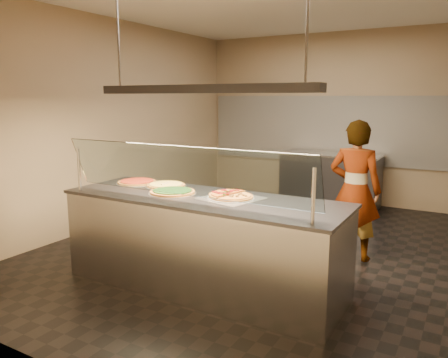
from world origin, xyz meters
The scene contains 19 objects.
ground centered at (0.00, 0.00, -0.01)m, with size 5.00×6.00×0.02m, color black.
wall_back centered at (0.00, 3.01, 1.50)m, with size 5.00×0.02×3.00m, color tan.
wall_front centered at (0.00, -3.01, 1.50)m, with size 5.00×0.02×3.00m, color tan.
wall_left centered at (-2.51, 0.00, 1.50)m, with size 0.02×6.00×3.00m, color tan.
tile_band centered at (0.00, 2.98, 1.30)m, with size 4.90×0.02×1.20m, color silver.
serving_counter centered at (-0.07, -1.35, 0.47)m, with size 2.81×0.94×0.93m.
sneeze_guard centered at (-0.07, -1.70, 1.23)m, with size 2.57×0.18×0.54m.
perforated_tray centered at (0.21, -1.29, 0.94)m, with size 0.61×0.61×0.01m.
half_pizza_pepperoni centered at (0.11, -1.29, 0.96)m, with size 0.30×0.45×0.05m.
half_pizza_sausage centered at (0.31, -1.29, 0.96)m, with size 0.30×0.45×0.04m.
pizza_spinach centered at (-0.41, -1.38, 0.95)m, with size 0.48×0.48×0.03m.
pizza_cheese centered at (-0.67, -1.13, 0.94)m, with size 0.44×0.44×0.03m.
pizza_tomato centered at (-1.07, -1.15, 0.94)m, with size 0.45×0.45×0.03m.
pizza_spatula centered at (-0.64, -1.19, 0.96)m, with size 0.18×0.23×0.02m.
prep_table centered at (0.06, 2.55, 0.47)m, with size 1.66×0.74×0.93m.
worker centered at (1.02, 0.21, 0.82)m, with size 0.59×0.39×1.63m, color #2E2A33.
heat_lamp_housing centered at (-0.07, -1.35, 1.95)m, with size 2.30×0.18×0.08m, color #434349.
lamp_rod_left centered at (-1.07, -1.35, 2.50)m, with size 0.02×0.02×1.01m, color #B7B7BC.
lamp_rod_right centered at (0.93, -1.35, 2.50)m, with size 0.02×0.02×1.01m, color #B7B7BC.
Camera 1 is at (2.16, -4.81, 1.87)m, focal length 35.00 mm.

